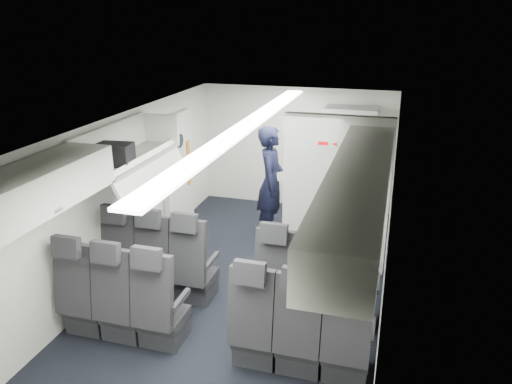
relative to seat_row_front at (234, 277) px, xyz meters
The scene contains 13 objects.
cabin_shell 0.90m from the seat_row_front, 90.00° to the left, with size 3.41×6.01×2.16m.
seat_row_front is the anchor object (origin of this frame).
seat_row_mid 0.90m from the seat_row_front, 90.00° to the right, with size 3.33×0.56×1.24m.
overhead_bin_left_rear 2.50m from the seat_row_front, 133.68° to the right, with size 0.53×1.80×0.40m.
overhead_bin_left_front_open 1.98m from the seat_row_front, 168.87° to the left, with size 0.64×1.70×0.72m.
overhead_bin_right_rear 2.50m from the seat_row_front, 46.32° to the right, with size 0.53×1.80×0.40m.
overhead_bin_right_front 2.04m from the seat_row_front, 11.46° to the left, with size 0.53×1.70×0.40m.
bulkhead_partition 1.79m from the seat_row_front, 53.69° to the left, with size 1.40×0.15×2.13m.
galley_unit 3.43m from the seat_row_front, 73.72° to the left, with size 0.85×0.52×1.90m.
boarding_door 2.71m from the seat_row_front, 128.16° to the left, with size 0.12×1.27×1.86m.
flight_attendant 2.15m from the seat_row_front, 92.42° to the left, with size 0.65×0.42×1.77m, color black.
carry_on_bag 2.01m from the seat_row_front, behind, with size 0.41×0.29×0.25m, color black.
papers 2.14m from the seat_row_front, 87.16° to the left, with size 0.19×0.02×0.13m, color white.
Camera 1 is at (1.68, -5.46, 3.36)m, focal length 35.00 mm.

